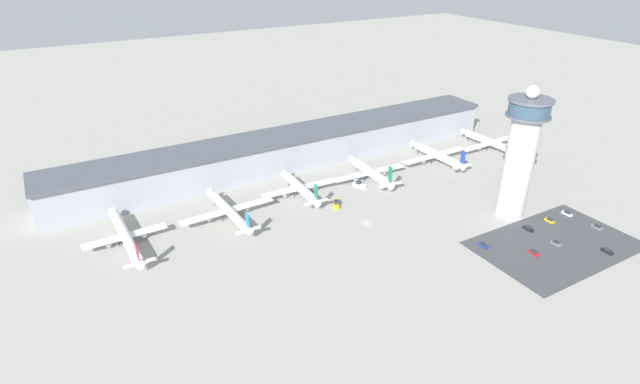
# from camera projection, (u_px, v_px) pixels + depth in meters

# --- Properties ---
(ground_plane) EXTENTS (1000.00, 1000.00, 0.00)m
(ground_plane) POSITION_uv_depth(u_px,v_px,m) (366.00, 223.00, 210.73)
(ground_plane) COLOR #9E9B93
(terminal_building) EXTENTS (242.34, 25.00, 18.31)m
(terminal_building) POSITION_uv_depth(u_px,v_px,m) (290.00, 149.00, 260.73)
(terminal_building) COLOR #A3A8B2
(terminal_building) RESTS_ON ground
(control_tower) EXTENTS (17.52, 17.52, 56.75)m
(control_tower) POSITION_uv_depth(u_px,v_px,m) (521.00, 153.00, 205.02)
(control_tower) COLOR silver
(control_tower) RESTS_ON ground
(parking_lot_surface) EXTENTS (64.00, 40.00, 0.01)m
(parking_lot_surface) POSITION_uv_depth(u_px,v_px,m) (555.00, 244.00, 195.92)
(parking_lot_surface) COLOR #424247
(parking_lot_surface) RESTS_ON ground
(airplane_gate_alpha) EXTENTS (32.27, 45.87, 12.32)m
(airplane_gate_alpha) POSITION_uv_depth(u_px,v_px,m) (126.00, 236.00, 194.12)
(airplane_gate_alpha) COLOR white
(airplane_gate_alpha) RESTS_ON ground
(airplane_gate_bravo) EXTENTS (42.11, 41.78, 12.38)m
(airplane_gate_bravo) POSITION_uv_depth(u_px,v_px,m) (228.00, 210.00, 211.60)
(airplane_gate_bravo) COLOR white
(airplane_gate_bravo) RESTS_ON ground
(airplane_gate_charlie) EXTENTS (36.85, 35.64, 12.95)m
(airplane_gate_charlie) POSITION_uv_depth(u_px,v_px,m) (300.00, 188.00, 231.55)
(airplane_gate_charlie) COLOR white
(airplane_gate_charlie) RESTS_ON ground
(airplane_gate_delta) EXTENTS (39.81, 35.98, 13.55)m
(airplane_gate_delta) POSITION_uv_depth(u_px,v_px,m) (370.00, 172.00, 247.15)
(airplane_gate_delta) COLOR white
(airplane_gate_delta) RESTS_ON ground
(airplane_gate_echo) EXTENTS (41.91, 39.15, 13.41)m
(airplane_gate_echo) POSITION_uv_depth(u_px,v_px,m) (436.00, 155.00, 265.80)
(airplane_gate_echo) COLOR white
(airplane_gate_echo) RESTS_ON ground
(airplane_gate_foxtrot) EXTENTS (41.72, 43.18, 12.41)m
(airplane_gate_foxtrot) POSITION_uv_depth(u_px,v_px,m) (491.00, 143.00, 282.81)
(airplane_gate_foxtrot) COLOR white
(airplane_gate_foxtrot) RESTS_ON ground
(service_truck_catering) EXTENTS (5.80, 7.70, 2.93)m
(service_truck_catering) POSITION_uv_depth(u_px,v_px,m) (336.00, 204.00, 224.17)
(service_truck_catering) COLOR black
(service_truck_catering) RESTS_ON ground
(service_truck_fuel) EXTENTS (5.15, 7.59, 2.50)m
(service_truck_fuel) POSITION_uv_depth(u_px,v_px,m) (360.00, 185.00, 241.87)
(service_truck_fuel) COLOR black
(service_truck_fuel) RESTS_ON ground
(car_red_hatchback) EXTENTS (1.97, 4.69, 1.45)m
(car_red_hatchback) POSITION_uv_depth(u_px,v_px,m) (567.00, 213.00, 217.08)
(car_red_hatchback) COLOR black
(car_red_hatchback) RESTS_ON ground
(car_silver_sedan) EXTENTS (1.99, 4.61, 1.41)m
(car_silver_sedan) POSITION_uv_depth(u_px,v_px,m) (534.00, 253.00, 189.91)
(car_silver_sedan) COLOR black
(car_silver_sedan) RESTS_ON ground
(car_yellow_taxi) EXTENTS (1.81, 4.08, 1.51)m
(car_yellow_taxi) POSITION_uv_depth(u_px,v_px,m) (556.00, 243.00, 195.72)
(car_yellow_taxi) COLOR black
(car_yellow_taxi) RESTS_ON ground
(car_maroon_suv) EXTENTS (1.86, 4.15, 1.57)m
(car_maroon_suv) POSITION_uv_depth(u_px,v_px,m) (483.00, 245.00, 194.24)
(car_maroon_suv) COLOR black
(car_maroon_suv) RESTS_ON ground
(car_grey_coupe) EXTENTS (1.98, 4.45, 1.56)m
(car_grey_coupe) POSITION_uv_depth(u_px,v_px,m) (607.00, 251.00, 190.63)
(car_grey_coupe) COLOR black
(car_grey_coupe) RESTS_ON ground
(car_navy_sedan) EXTENTS (1.83, 4.69, 1.59)m
(car_navy_sedan) POSITION_uv_depth(u_px,v_px,m) (528.00, 229.00, 205.54)
(car_navy_sedan) COLOR black
(car_navy_sedan) RESTS_ON ground
(car_blue_compact) EXTENTS (1.80, 4.19, 1.57)m
(car_blue_compact) POSITION_uv_depth(u_px,v_px,m) (550.00, 220.00, 211.52)
(car_blue_compact) COLOR black
(car_blue_compact) RESTS_ON ground
(car_black_suv) EXTENTS (1.95, 4.64, 1.38)m
(car_black_suv) POSITION_uv_depth(u_px,v_px,m) (597.00, 227.00, 206.88)
(car_black_suv) COLOR black
(car_black_suv) RESTS_ON ground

